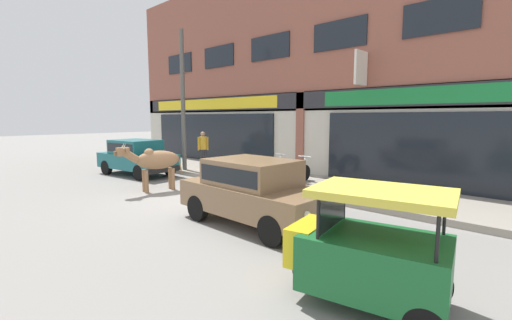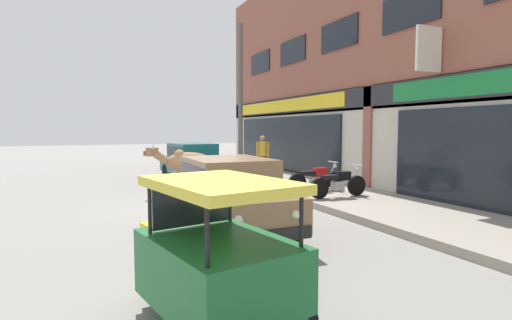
% 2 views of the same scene
% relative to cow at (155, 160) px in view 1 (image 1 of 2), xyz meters
% --- Properties ---
extents(ground_plane, '(90.00, 90.00, 0.00)m').
position_rel_cow_xyz_m(ground_plane, '(1.79, 0.22, -1.01)').
color(ground_plane, gray).
extents(sidewalk, '(19.00, 3.04, 0.17)m').
position_rel_cow_xyz_m(sidewalk, '(1.79, 3.94, -0.92)').
color(sidewalk, gray).
rests_on(sidewalk, ground).
extents(shop_building, '(23.00, 1.40, 8.84)m').
position_rel_cow_xyz_m(shop_building, '(1.79, 5.72, 3.19)').
color(shop_building, '#8E5142').
rests_on(shop_building, ground).
extents(cow, '(0.87, 2.12, 1.61)m').
position_rel_cow_xyz_m(cow, '(0.00, 0.00, 0.00)').
color(cow, '#936B47').
rests_on(cow, ground).
extents(car_0, '(3.74, 1.98, 1.46)m').
position_rel_cow_xyz_m(car_0, '(-3.39, 1.15, -0.19)').
color(car_0, black).
rests_on(car_0, ground).
extents(car_1, '(3.65, 1.68, 1.46)m').
position_rel_cow_xyz_m(car_1, '(4.71, -0.34, -0.19)').
color(car_1, black).
rests_on(car_1, ground).
extents(auto_rickshaw, '(2.10, 1.46, 1.52)m').
position_rel_cow_xyz_m(auto_rickshaw, '(8.06, -1.75, -0.35)').
color(auto_rickshaw, black).
rests_on(auto_rickshaw, ground).
extents(motorcycle_0, '(0.52, 1.81, 0.88)m').
position_rel_cow_xyz_m(motorcycle_0, '(1.90, 3.46, -0.45)').
color(motorcycle_0, black).
rests_on(motorcycle_0, sidewalk).
extents(motorcycle_1, '(0.52, 1.81, 0.88)m').
position_rel_cow_xyz_m(motorcycle_1, '(3.01, 3.46, -0.45)').
color(motorcycle_1, black).
rests_on(motorcycle_1, sidewalk).
extents(pedestrian, '(0.32, 0.48, 1.60)m').
position_rel_cow_xyz_m(pedestrian, '(-2.03, 3.55, 0.15)').
color(pedestrian, '#2D2D33').
rests_on(pedestrian, sidewalk).
extents(utility_pole, '(0.18, 0.18, 5.80)m').
position_rel_cow_xyz_m(utility_pole, '(-2.26, 2.72, 2.06)').
color(utility_pole, '#595651').
rests_on(utility_pole, sidewalk).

